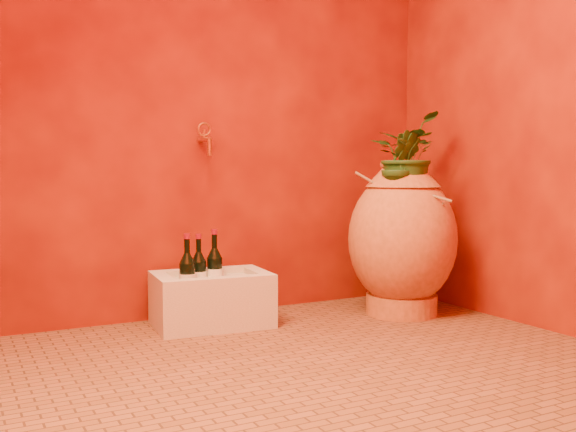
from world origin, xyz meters
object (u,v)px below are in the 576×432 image
wine_bottle_a (215,271)px  amphora (402,238)px  wine_bottle_b (187,277)px  wall_tap (205,138)px  stone_basin (212,300)px  wine_bottle_c (199,274)px

wine_bottle_a → amphora: bearing=-16.4°
wine_bottle_b → wall_tap: size_ratio=1.87×
amphora → wall_tap: 1.15m
stone_basin → wall_tap: (0.04, 0.16, 0.80)m
amphora → wall_tap: (-0.94, 0.40, 0.52)m
amphora → wall_tap: wall_tap is taller
stone_basin → wine_bottle_b: bearing=-167.2°
amphora → wine_bottle_c: size_ratio=2.64×
amphora → wine_bottle_b: bearing=169.7°
amphora → wine_bottle_b: 1.14m
wine_bottle_b → wine_bottle_a: bearing=24.0°
stone_basin → wine_bottle_c: wine_bottle_c is taller
wine_bottle_c → wine_bottle_b: bearing=-138.9°
stone_basin → wall_tap: size_ratio=3.41×
wall_tap → wine_bottle_b: bearing=-131.2°
amphora → wall_tap: size_ratio=4.74×
amphora → wine_bottle_b: size_ratio=2.54×
amphora → wine_bottle_a: size_ratio=2.49×
amphora → wine_bottle_c: (-1.03, 0.28, -0.15)m
wall_tap → wine_bottle_c: bearing=-125.3°
wine_bottle_a → wine_bottle_c: size_ratio=1.06×
wine_bottle_a → wine_bottle_b: size_ratio=1.02×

